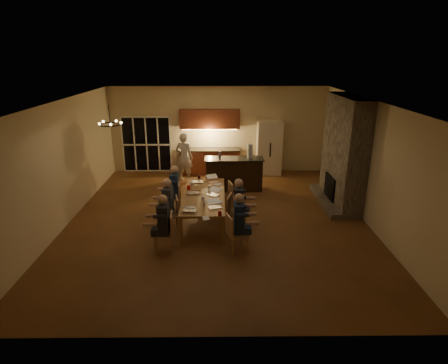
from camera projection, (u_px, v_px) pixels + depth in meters
floor at (217, 219)px, 10.27m from camera, size 9.00×9.00×0.00m
back_wall at (218, 130)px, 14.02m from camera, size 8.00×0.04×3.20m
left_wall at (63, 164)px, 9.71m from camera, size 0.04×9.00×3.20m
right_wall at (370, 163)px, 9.79m from camera, size 0.04×9.00×3.20m
ceiling at (217, 100)px, 9.22m from camera, size 8.00×9.00×0.04m
french_doors at (147, 145)px, 14.13m from camera, size 1.86×0.08×2.10m
fireplace at (344, 152)px, 10.92m from camera, size 0.58×2.50×3.20m
kitchenette at (210, 142)px, 13.85m from camera, size 2.24×0.68×2.40m
refrigerator at (269, 148)px, 13.89m from camera, size 0.90×0.68×2.00m
dining_table at (204, 208)px, 10.07m from camera, size 1.10×2.77×0.75m
bar_island at (234, 174)px, 12.36m from camera, size 1.94×0.71×1.08m
chair_left_near at (163, 232)px, 8.55m from camera, size 0.48×0.48×0.89m
chair_left_mid at (170, 214)px, 9.50m from camera, size 0.52×0.52×0.89m
chair_left_far at (173, 198)px, 10.56m from camera, size 0.45×0.45×0.89m
chair_right_near at (238, 233)px, 8.52m from camera, size 0.56×0.56×0.89m
chair_right_mid at (237, 212)px, 9.64m from camera, size 0.53×0.53×0.89m
chair_right_far at (237, 197)px, 10.66m from camera, size 0.54×0.54×0.89m
person_left_near at (164, 223)px, 8.42m from camera, size 0.61×0.61×1.38m
person_right_near at (239, 222)px, 8.49m from camera, size 0.61×0.61×1.38m
person_left_mid at (168, 205)px, 9.47m from camera, size 0.63×0.63×1.38m
person_right_mid at (239, 205)px, 9.47m from camera, size 0.63×0.63×1.38m
person_left_far at (175, 189)px, 10.56m from camera, size 0.63×0.63×1.38m
standing_person at (184, 157)px, 13.11m from camera, size 0.74×0.61×1.73m
chandelier at (110, 124)px, 8.72m from camera, size 0.54×0.54×0.03m
laptop_a at (189, 206)px, 8.92m from camera, size 0.36×0.32×0.23m
laptop_b at (215, 203)px, 9.10m from camera, size 0.40×0.38×0.23m
laptop_c at (193, 189)px, 10.03m from camera, size 0.34×0.30×0.23m
laptop_d at (213, 191)px, 9.91m from camera, size 0.42×0.41×0.23m
laptop_e at (198, 178)px, 10.91m from camera, size 0.32×0.28×0.23m
laptop_f at (213, 178)px, 10.96m from camera, size 0.40×0.37×0.23m
mug_front at (203, 199)px, 9.57m from camera, size 0.08×0.08×0.10m
mug_mid at (209, 187)px, 10.39m from camera, size 0.07×0.07×0.10m
mug_back at (192, 184)px, 10.66m from camera, size 0.09×0.09×0.10m
redcup_near at (220, 213)px, 8.67m from camera, size 0.08×0.08×0.12m
redcup_mid at (189, 187)px, 10.34m from camera, size 0.10×0.10×0.12m
can_silver at (204, 204)px, 9.22m from camera, size 0.06×0.06×0.12m
can_cola at (199, 177)px, 11.18m from camera, size 0.07×0.07×0.12m
plate_near at (218, 202)px, 9.45m from camera, size 0.23×0.23×0.02m
plate_left at (190, 208)px, 9.09m from camera, size 0.28×0.28×0.02m
plate_far at (218, 184)px, 10.72m from camera, size 0.27×0.27×0.02m
notepad at (206, 218)px, 8.53m from camera, size 0.18×0.23×0.01m
bar_bottle at (220, 155)px, 12.11m from camera, size 0.08×0.08×0.24m
bar_blender at (250, 151)px, 12.15m from camera, size 0.18×0.18×0.45m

